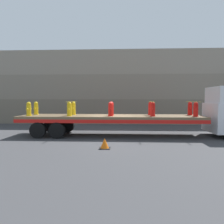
# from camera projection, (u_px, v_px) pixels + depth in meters

# --- Properties ---
(ground_plane) EXTENTS (120.00, 120.00, 0.00)m
(ground_plane) POSITION_uv_depth(u_px,v_px,m) (111.00, 136.00, 13.35)
(ground_plane) COLOR #38383A
(rock_cliff) EXTENTS (60.00, 3.30, 6.65)m
(rock_cliff) POSITION_uv_depth(u_px,v_px,m) (116.00, 88.00, 20.81)
(rock_cliff) COLOR #706656
(rock_cliff) RESTS_ON ground_plane
(flatbed_trailer) EXTENTS (10.96, 2.55, 1.23)m
(flatbed_trailer) POSITION_uv_depth(u_px,v_px,m) (100.00, 119.00, 13.33)
(flatbed_trailer) COLOR brown
(flatbed_trailer) RESTS_ON ground_plane
(fire_hydrant_yellow_near_0) EXTENTS (0.33, 0.53, 0.83)m
(fire_hydrant_yellow_near_0) POSITION_uv_depth(u_px,v_px,m) (29.00, 109.00, 12.98)
(fire_hydrant_yellow_near_0) COLOR gold
(fire_hydrant_yellow_near_0) RESTS_ON flatbed_trailer
(fire_hydrant_yellow_far_0) EXTENTS (0.33, 0.53, 0.83)m
(fire_hydrant_yellow_far_0) POSITION_uv_depth(u_px,v_px,m) (36.00, 108.00, 14.05)
(fire_hydrant_yellow_far_0) COLOR gold
(fire_hydrant_yellow_far_0) RESTS_ON flatbed_trailer
(fire_hydrant_yellow_near_1) EXTENTS (0.33, 0.53, 0.83)m
(fire_hydrant_yellow_near_1) POSITION_uv_depth(u_px,v_px,m) (69.00, 109.00, 12.85)
(fire_hydrant_yellow_near_1) COLOR gold
(fire_hydrant_yellow_near_1) RESTS_ON flatbed_trailer
(fire_hydrant_yellow_far_1) EXTENTS (0.33, 0.53, 0.83)m
(fire_hydrant_yellow_far_1) POSITION_uv_depth(u_px,v_px,m) (73.00, 108.00, 13.92)
(fire_hydrant_yellow_far_1) COLOR gold
(fire_hydrant_yellow_far_1) RESTS_ON flatbed_trailer
(fire_hydrant_red_near_2) EXTENTS (0.33, 0.53, 0.83)m
(fire_hydrant_red_near_2) POSITION_uv_depth(u_px,v_px,m) (111.00, 109.00, 12.72)
(fire_hydrant_red_near_2) COLOR red
(fire_hydrant_red_near_2) RESTS_ON flatbed_trailer
(fire_hydrant_red_far_2) EXTENTS (0.33, 0.53, 0.83)m
(fire_hydrant_red_far_2) POSITION_uv_depth(u_px,v_px,m) (112.00, 108.00, 13.79)
(fire_hydrant_red_far_2) COLOR red
(fire_hydrant_red_far_2) RESTS_ON flatbed_trailer
(fire_hydrant_red_near_3) EXTENTS (0.33, 0.53, 0.83)m
(fire_hydrant_red_near_3) POSITION_uv_depth(u_px,v_px,m) (153.00, 109.00, 12.59)
(fire_hydrant_red_near_3) COLOR red
(fire_hydrant_red_near_3) RESTS_ON flatbed_trailer
(fire_hydrant_red_far_3) EXTENTS (0.33, 0.53, 0.83)m
(fire_hydrant_red_far_3) POSITION_uv_depth(u_px,v_px,m) (150.00, 109.00, 13.67)
(fire_hydrant_red_far_3) COLOR red
(fire_hydrant_red_far_3) RESTS_ON flatbed_trailer
(fire_hydrant_red_near_4) EXTENTS (0.33, 0.53, 0.83)m
(fire_hydrant_red_near_4) POSITION_uv_depth(u_px,v_px,m) (196.00, 109.00, 12.46)
(fire_hydrant_red_near_4) COLOR red
(fire_hydrant_red_near_4) RESTS_ON flatbed_trailer
(fire_hydrant_red_far_4) EXTENTS (0.33, 0.53, 0.83)m
(fire_hydrant_red_far_4) POSITION_uv_depth(u_px,v_px,m) (190.00, 109.00, 13.54)
(fire_hydrant_red_far_4) COLOR red
(fire_hydrant_red_far_4) RESTS_ON flatbed_trailer
(cargo_strap_rear) EXTENTS (0.05, 2.65, 0.01)m
(cargo_strap_rear) POSITION_uv_depth(u_px,v_px,m) (71.00, 102.00, 13.36)
(cargo_strap_rear) COLOR yellow
(cargo_strap_rear) RESTS_ON fire_hydrant_yellow_near_1
(cargo_strap_middle) EXTENTS (0.05, 2.65, 0.01)m
(cargo_strap_middle) POSITION_uv_depth(u_px,v_px,m) (152.00, 102.00, 13.10)
(cargo_strap_middle) COLOR yellow
(cargo_strap_middle) RESTS_ON fire_hydrant_red_near_3
(cargo_strap_front) EXTENTS (0.05, 2.65, 0.01)m
(cargo_strap_front) POSITION_uv_depth(u_px,v_px,m) (193.00, 102.00, 12.98)
(cargo_strap_front) COLOR yellow
(cargo_strap_front) RESTS_ON fire_hydrant_red_near_4
(traffic_cone) EXTENTS (0.50, 0.50, 0.48)m
(traffic_cone) POSITION_uv_depth(u_px,v_px,m) (105.00, 143.00, 9.83)
(traffic_cone) COLOR black
(traffic_cone) RESTS_ON ground_plane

